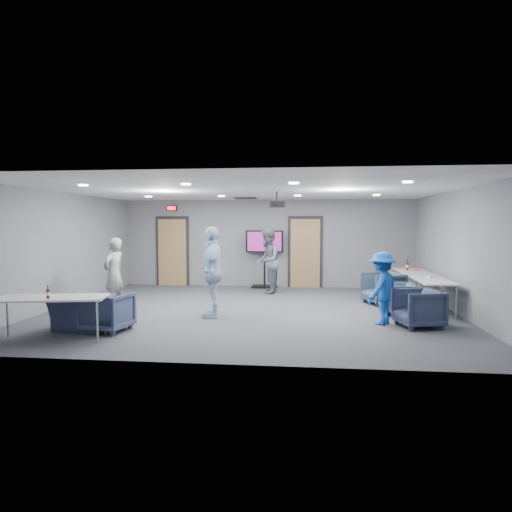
# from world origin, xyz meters

# --- Properties ---
(floor) EXTENTS (9.00, 9.00, 0.00)m
(floor) POSITION_xyz_m (0.00, 0.00, 0.00)
(floor) COLOR #35373C
(floor) RESTS_ON ground
(ceiling) EXTENTS (9.00, 9.00, 0.00)m
(ceiling) POSITION_xyz_m (0.00, 0.00, 2.70)
(ceiling) COLOR silver
(ceiling) RESTS_ON wall_back
(wall_back) EXTENTS (9.00, 0.02, 2.70)m
(wall_back) POSITION_xyz_m (0.00, 4.00, 1.35)
(wall_back) COLOR slate
(wall_back) RESTS_ON floor
(wall_front) EXTENTS (9.00, 0.02, 2.70)m
(wall_front) POSITION_xyz_m (0.00, -4.00, 1.35)
(wall_front) COLOR slate
(wall_front) RESTS_ON floor
(wall_left) EXTENTS (0.02, 8.00, 2.70)m
(wall_left) POSITION_xyz_m (-4.50, 0.00, 1.35)
(wall_left) COLOR slate
(wall_left) RESTS_ON floor
(wall_right) EXTENTS (0.02, 8.00, 2.70)m
(wall_right) POSITION_xyz_m (4.50, 0.00, 1.35)
(wall_right) COLOR slate
(wall_right) RESTS_ON floor
(door_left) EXTENTS (1.06, 0.17, 2.24)m
(door_left) POSITION_xyz_m (-3.00, 3.95, 1.07)
(door_left) COLOR black
(door_left) RESTS_ON wall_back
(door_right) EXTENTS (1.06, 0.17, 2.24)m
(door_right) POSITION_xyz_m (1.20, 3.95, 1.07)
(door_right) COLOR black
(door_right) RESTS_ON wall_back
(exit_sign) EXTENTS (0.32, 0.08, 0.16)m
(exit_sign) POSITION_xyz_m (-3.00, 3.93, 2.45)
(exit_sign) COLOR black
(exit_sign) RESTS_ON wall_back
(hvac_diffuser) EXTENTS (0.60, 0.60, 0.03)m
(hvac_diffuser) POSITION_xyz_m (-0.50, 2.80, 2.69)
(hvac_diffuser) COLOR black
(hvac_diffuser) RESTS_ON ceiling
(downlights) EXTENTS (6.18, 3.78, 0.02)m
(downlights) POSITION_xyz_m (0.00, 0.00, 2.68)
(downlights) COLOR white
(downlights) RESTS_ON ceiling
(person_a) EXTENTS (0.53, 0.68, 1.64)m
(person_a) POSITION_xyz_m (-3.16, -0.14, 0.82)
(person_a) COLOR gray
(person_a) RESTS_ON floor
(person_b) EXTENTS (0.71, 0.90, 1.82)m
(person_b) POSITION_xyz_m (0.15, 2.58, 0.91)
(person_b) COLOR slate
(person_b) RESTS_ON floor
(person_c) EXTENTS (0.64, 1.17, 1.90)m
(person_c) POSITION_xyz_m (-0.72, -0.81, 0.95)
(person_c) COLOR silver
(person_c) RESTS_ON floor
(person_d) EXTENTS (0.95, 1.05, 1.42)m
(person_d) POSITION_xyz_m (2.70, -1.15, 0.71)
(person_d) COLOR blue
(person_d) RESTS_ON floor
(chair_right_a) EXTENTS (1.09, 1.08, 0.78)m
(chair_right_a) POSITION_xyz_m (3.10, 1.17, 0.39)
(chair_right_a) COLOR #334458
(chair_right_a) RESTS_ON floor
(chair_right_b) EXTENTS (0.83, 0.81, 0.68)m
(chair_right_b) POSITION_xyz_m (3.19, -0.05, 0.34)
(chair_right_b) COLOR #36475E
(chair_right_b) RESTS_ON floor
(chair_right_c) EXTENTS (0.95, 0.94, 0.72)m
(chair_right_c) POSITION_xyz_m (3.35, -1.32, 0.36)
(chair_right_c) COLOR #333C58
(chair_right_c) RESTS_ON floor
(chair_front_a) EXTENTS (0.87, 0.89, 0.71)m
(chair_front_a) POSITION_xyz_m (-2.36, -2.27, 0.35)
(chair_front_a) COLOR #3C4667
(chair_front_a) RESTS_ON floor
(chair_front_b) EXTENTS (1.04, 0.94, 0.62)m
(chair_front_b) POSITION_xyz_m (-2.86, -2.24, 0.31)
(chair_front_b) COLOR #353F5C
(chair_front_b) RESTS_ON floor
(table_right_a) EXTENTS (0.73, 1.74, 0.73)m
(table_right_a) POSITION_xyz_m (4.00, 2.09, 0.68)
(table_right_a) COLOR silver
(table_right_a) RESTS_ON floor
(table_right_b) EXTENTS (0.70, 1.68, 0.73)m
(table_right_b) POSITION_xyz_m (4.00, 0.19, 0.68)
(table_right_b) COLOR silver
(table_right_b) RESTS_ON floor
(table_front_left) EXTENTS (1.92, 1.12, 0.73)m
(table_front_left) POSITION_xyz_m (-3.02, -3.00, 0.69)
(table_front_left) COLOR silver
(table_front_left) RESTS_ON floor
(bottle_front) EXTENTS (0.06, 0.06, 0.22)m
(bottle_front) POSITION_xyz_m (-2.97, -3.15, 0.81)
(bottle_front) COLOR #55200E
(bottle_front) RESTS_ON table_front_left
(bottle_right) EXTENTS (0.08, 0.08, 0.29)m
(bottle_right) POSITION_xyz_m (3.90, 2.28, 0.84)
(bottle_right) COLOR #55200E
(bottle_right) RESTS_ON table_right_a
(snack_box) EXTENTS (0.22, 0.18, 0.04)m
(snack_box) POSITION_xyz_m (4.11, 2.12, 0.75)
(snack_box) COLOR #D43E35
(snack_box) RESTS_ON table_right_a
(wrapper) EXTENTS (0.22, 0.17, 0.04)m
(wrapper) POSITION_xyz_m (4.10, 0.59, 0.75)
(wrapper) COLOR silver
(wrapper) RESTS_ON table_right_b
(tv_stand) EXTENTS (1.15, 0.55, 1.76)m
(tv_stand) POSITION_xyz_m (-0.04, 3.75, 1.00)
(tv_stand) COLOR black
(tv_stand) RESTS_ON floor
(projector) EXTENTS (0.38, 0.35, 0.36)m
(projector) POSITION_xyz_m (0.56, 0.32, 2.40)
(projector) COLOR black
(projector) RESTS_ON ceiling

